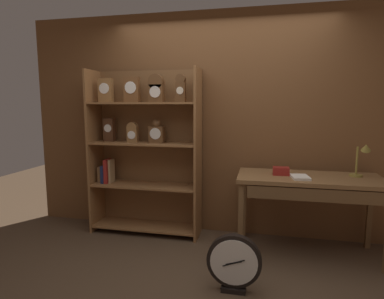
{
  "coord_description": "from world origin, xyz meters",
  "views": [
    {
      "loc": [
        0.46,
        -2.41,
        1.53
      ],
      "look_at": [
        -0.22,
        0.72,
        1.08
      ],
      "focal_mm": 29.69,
      "sensor_mm": 36.0,
      "label": 1
    }
  ],
  "objects_px": {
    "round_clock_large": "(234,263)",
    "open_repair_manual": "(300,177)",
    "desk_lamp": "(362,158)",
    "toolbox_small": "(281,171)",
    "workbench": "(309,186)",
    "bookshelf": "(144,148)"
  },
  "relations": [
    {
      "from": "round_clock_large",
      "to": "open_repair_manual",
      "type": "bearing_deg",
      "value": 52.27
    },
    {
      "from": "desk_lamp",
      "to": "round_clock_large",
      "type": "distance_m",
      "value": 1.67
    },
    {
      "from": "toolbox_small",
      "to": "workbench",
      "type": "bearing_deg",
      "value": -7.17
    },
    {
      "from": "workbench",
      "to": "desk_lamp",
      "type": "relative_size",
      "value": 3.99
    },
    {
      "from": "bookshelf",
      "to": "workbench",
      "type": "distance_m",
      "value": 1.89
    },
    {
      "from": "desk_lamp",
      "to": "open_repair_manual",
      "type": "height_order",
      "value": "desk_lamp"
    },
    {
      "from": "toolbox_small",
      "to": "bookshelf",
      "type": "bearing_deg",
      "value": 172.58
    },
    {
      "from": "desk_lamp",
      "to": "toolbox_small",
      "type": "distance_m",
      "value": 0.79
    },
    {
      "from": "bookshelf",
      "to": "workbench",
      "type": "height_order",
      "value": "bookshelf"
    },
    {
      "from": "open_repair_manual",
      "to": "workbench",
      "type": "bearing_deg",
      "value": 32.02
    },
    {
      "from": "workbench",
      "to": "open_repair_manual",
      "type": "distance_m",
      "value": 0.17
    },
    {
      "from": "toolbox_small",
      "to": "round_clock_large",
      "type": "xyz_separation_m",
      "value": [
        -0.4,
        -0.86,
        -0.61
      ]
    },
    {
      "from": "workbench",
      "to": "round_clock_large",
      "type": "height_order",
      "value": "workbench"
    },
    {
      "from": "bookshelf",
      "to": "round_clock_large",
      "type": "distance_m",
      "value": 1.76
    },
    {
      "from": "bookshelf",
      "to": "toolbox_small",
      "type": "distance_m",
      "value": 1.59
    },
    {
      "from": "toolbox_small",
      "to": "open_repair_manual",
      "type": "height_order",
      "value": "toolbox_small"
    },
    {
      "from": "toolbox_small",
      "to": "open_repair_manual",
      "type": "bearing_deg",
      "value": -35.01
    },
    {
      "from": "bookshelf",
      "to": "desk_lamp",
      "type": "distance_m",
      "value": 2.34
    },
    {
      "from": "bookshelf",
      "to": "desk_lamp",
      "type": "bearing_deg",
      "value": -3.52
    },
    {
      "from": "bookshelf",
      "to": "workbench",
      "type": "xyz_separation_m",
      "value": [
        1.85,
        -0.24,
        -0.3
      ]
    },
    {
      "from": "workbench",
      "to": "bookshelf",
      "type": "bearing_deg",
      "value": 172.62
    },
    {
      "from": "bookshelf",
      "to": "toolbox_small",
      "type": "bearing_deg",
      "value": -7.42
    }
  ]
}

